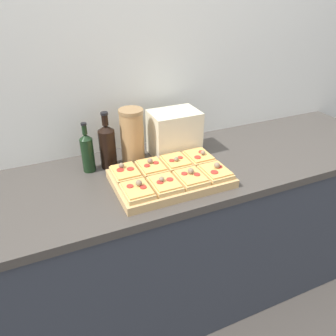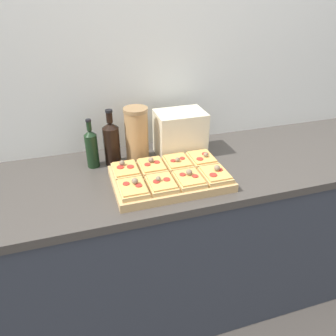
{
  "view_description": "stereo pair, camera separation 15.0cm",
  "coord_description": "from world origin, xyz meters",
  "px_view_note": "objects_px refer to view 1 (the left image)",
  "views": [
    {
      "loc": [
        -0.55,
        -0.95,
        1.75
      ],
      "look_at": [
        -0.03,
        0.24,
        1.0
      ],
      "focal_mm": 35.0,
      "sensor_mm": 36.0,
      "label": 1
    },
    {
      "loc": [
        -0.41,
        -1.0,
        1.75
      ],
      "look_at": [
        -0.03,
        0.24,
        1.0
      ],
      "focal_mm": 35.0,
      "sensor_mm": 36.0,
      "label": 2
    }
  ],
  "objects_px": {
    "cutting_board": "(171,178)",
    "grain_jar_tall": "(132,136)",
    "wine_bottle": "(107,145)",
    "toaster_oven": "(174,133)",
    "olive_oil_bottle": "(87,152)"
  },
  "relations": [
    {
      "from": "cutting_board",
      "to": "grain_jar_tall",
      "type": "xyz_separation_m",
      "value": [
        -0.09,
        0.26,
        0.12
      ]
    },
    {
      "from": "wine_bottle",
      "to": "toaster_oven",
      "type": "distance_m",
      "value": 0.35
    },
    {
      "from": "wine_bottle",
      "to": "toaster_oven",
      "type": "relative_size",
      "value": 1.04
    },
    {
      "from": "olive_oil_bottle",
      "to": "wine_bottle",
      "type": "xyz_separation_m",
      "value": [
        0.1,
        -0.0,
        0.01
      ]
    },
    {
      "from": "grain_jar_tall",
      "to": "toaster_oven",
      "type": "height_order",
      "value": "grain_jar_tall"
    },
    {
      "from": "grain_jar_tall",
      "to": "olive_oil_bottle",
      "type": "bearing_deg",
      "value": 180.0
    },
    {
      "from": "olive_oil_bottle",
      "to": "grain_jar_tall",
      "type": "height_order",
      "value": "grain_jar_tall"
    },
    {
      "from": "olive_oil_bottle",
      "to": "cutting_board",
      "type": "bearing_deg",
      "value": -38.95
    },
    {
      "from": "olive_oil_bottle",
      "to": "toaster_oven",
      "type": "xyz_separation_m",
      "value": [
        0.45,
        -0.0,
        0.02
      ]
    },
    {
      "from": "cutting_board",
      "to": "grain_jar_tall",
      "type": "distance_m",
      "value": 0.3
    },
    {
      "from": "olive_oil_bottle",
      "to": "toaster_oven",
      "type": "relative_size",
      "value": 0.91
    },
    {
      "from": "cutting_board",
      "to": "grain_jar_tall",
      "type": "height_order",
      "value": "grain_jar_tall"
    },
    {
      "from": "wine_bottle",
      "to": "cutting_board",
      "type": "bearing_deg",
      "value": -49.5
    },
    {
      "from": "cutting_board",
      "to": "grain_jar_tall",
      "type": "bearing_deg",
      "value": 109.8
    },
    {
      "from": "cutting_board",
      "to": "wine_bottle",
      "type": "relative_size",
      "value": 1.83
    }
  ]
}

